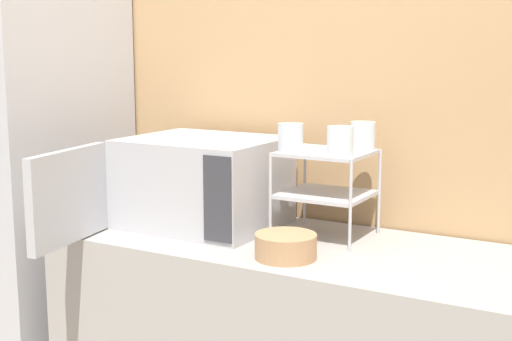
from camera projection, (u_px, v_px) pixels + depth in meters
wall_back at (378, 107)px, 2.42m from camera, size 8.00×0.06×2.60m
microwave at (197, 183)px, 2.44m from camera, size 0.53×0.82×0.30m
dish_rack at (326, 175)px, 2.29m from camera, size 0.28×0.26×0.28m
glass_front_left at (291, 138)px, 2.24m from camera, size 0.08×0.08×0.09m
glass_back_right at (363, 136)px, 2.29m from camera, size 0.08×0.08×0.09m
glass_front_right at (341, 141)px, 2.16m from camera, size 0.08×0.08×0.09m
bowl at (286, 247)px, 2.08m from camera, size 0.18×0.18×0.07m
refrigerator at (19, 208)px, 2.85m from camera, size 0.68×0.68×1.73m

